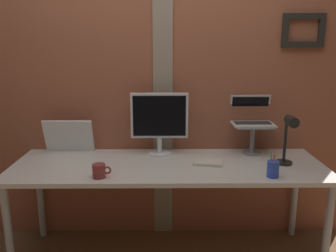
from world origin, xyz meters
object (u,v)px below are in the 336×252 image
monitor (159,119)px  desk_lamp (288,135)px  laptop (251,116)px  pen_cup (273,169)px  whiteboard_panel (69,136)px  coffee_mug (99,171)px

monitor → desk_lamp: bearing=-18.1°
laptop → desk_lamp: size_ratio=0.87×
desk_lamp → pen_cup: 0.30m
monitor → laptop: 0.71m
whiteboard_panel → desk_lamp: size_ratio=1.03×
laptop → monitor: bearing=-174.6°
desk_lamp → monitor: bearing=161.9°
laptop → coffee_mug: size_ratio=2.61×
desk_lamp → pen_cup: size_ratio=2.14×
desk_lamp → pen_cup: bearing=-127.6°
monitor → desk_lamp: size_ratio=1.30×
whiteboard_panel → desk_lamp: 1.61m
monitor → laptop: (0.71, 0.07, 0.01)m
coffee_mug → desk_lamp: bearing=9.1°
whiteboard_panel → coffee_mug: size_ratio=3.11×
monitor → coffee_mug: bearing=-127.4°
laptop → desk_lamp: bearing=-64.3°
coffee_mug → laptop: bearing=27.2°
monitor → coffee_mug: monitor is taller
monitor → laptop: size_ratio=1.50×
whiteboard_panel → pen_cup: bearing=-20.4°
monitor → pen_cup: bearing=-34.0°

